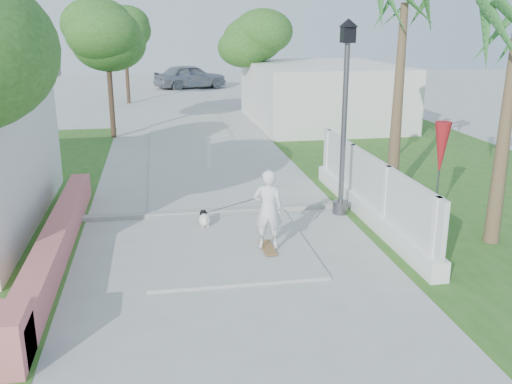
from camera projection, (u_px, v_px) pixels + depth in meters
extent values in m
plane|color=#B7B7B2|center=(262.00, 351.00, 7.87)|extent=(90.00, 90.00, 0.00)
cube|color=#B7B7B2|center=(185.00, 118.00, 26.75)|extent=(3.20, 36.00, 0.06)
cube|color=#999993|center=(216.00, 211.00, 13.52)|extent=(6.50, 0.25, 0.10)
cube|color=#2E5E1D|center=(449.00, 178.00, 16.58)|extent=(8.00, 20.00, 0.01)
cube|color=#DB7071|center=(57.00, 241.00, 11.02)|extent=(0.45, 8.00, 0.60)
cube|color=#DB7071|center=(10.00, 339.00, 7.41)|extent=(0.45, 0.80, 0.80)
cube|color=white|center=(368.00, 211.00, 13.10)|extent=(0.35, 7.00, 0.40)
cube|color=white|center=(370.00, 179.00, 12.88)|extent=(0.10, 7.00, 1.10)
cube|color=white|center=(435.00, 238.00, 9.92)|extent=(0.14, 0.14, 1.50)
cube|color=white|center=(386.00, 201.00, 12.00)|extent=(0.14, 0.14, 1.50)
cube|color=white|center=(352.00, 174.00, 14.07)|extent=(0.14, 0.14, 1.50)
cube|color=white|center=(328.00, 156.00, 15.96)|extent=(0.14, 0.14, 1.50)
cube|color=silver|center=(321.00, 93.00, 25.48)|extent=(6.00, 8.00, 2.60)
cylinder|color=#59595E|center=(340.00, 207.00, 13.50)|extent=(0.36, 0.36, 0.30)
cylinder|color=#59595E|center=(344.00, 130.00, 12.97)|extent=(0.12, 0.12, 4.00)
cube|color=black|center=(348.00, 35.00, 12.37)|extent=(0.28, 0.28, 0.35)
cone|color=black|center=(349.00, 23.00, 12.30)|extent=(0.44, 0.44, 0.18)
cylinder|color=white|center=(209.00, 155.00, 17.20)|extent=(0.12, 0.12, 1.00)
sphere|color=white|center=(208.00, 138.00, 17.06)|extent=(0.14, 0.14, 0.14)
cylinder|color=#59595E|center=(438.00, 180.00, 12.63)|extent=(0.04, 0.04, 2.00)
cone|color=#AC1821|center=(441.00, 149.00, 12.43)|extent=(0.36, 0.36, 1.20)
cylinder|color=#4C3826|center=(110.00, 88.00, 21.93)|extent=(0.20, 0.20, 3.85)
ellipsoid|color=#275718|center=(107.00, 44.00, 21.46)|extent=(3.40, 3.40, 2.55)
ellipsoid|color=#275718|center=(112.00, 34.00, 21.21)|extent=(2.89, 2.89, 2.18)
ellipsoid|color=#275718|center=(101.00, 24.00, 21.42)|extent=(2.55, 2.55, 1.90)
cylinder|color=#4C3826|center=(252.00, 80.00, 26.78)|extent=(0.20, 0.20, 3.50)
ellipsoid|color=#275718|center=(252.00, 47.00, 26.35)|extent=(3.00, 3.00, 2.25)
ellipsoid|color=#275718|center=(257.00, 39.00, 26.10)|extent=(2.55, 2.55, 1.92)
ellipsoid|color=#275718|center=(247.00, 31.00, 26.31)|extent=(2.25, 2.25, 1.68)
cylinder|color=#4C3826|center=(127.00, 68.00, 31.41)|extent=(0.20, 0.20, 3.85)
ellipsoid|color=#275718|center=(125.00, 37.00, 30.93)|extent=(3.20, 3.20, 2.40)
ellipsoid|color=#275718|center=(128.00, 31.00, 30.68)|extent=(2.72, 2.72, 2.05)
ellipsoid|color=#275718|center=(120.00, 24.00, 30.89)|extent=(2.40, 2.40, 1.79)
cone|color=brown|center=(398.00, 105.00, 14.08)|extent=(0.32, 0.32, 4.80)
cone|color=brown|center=(503.00, 142.00, 11.18)|extent=(0.32, 0.32, 4.20)
cube|color=olive|center=(268.00, 247.00, 11.25)|extent=(0.39, 0.85, 0.02)
imported|color=silver|center=(268.00, 209.00, 11.03)|extent=(0.64, 0.49, 1.57)
cylinder|color=gray|center=(267.00, 256.00, 10.98)|extent=(0.03, 0.06, 0.06)
cylinder|color=gray|center=(274.00, 256.00, 11.00)|extent=(0.03, 0.06, 0.06)
cylinder|color=gray|center=(261.00, 245.00, 11.53)|extent=(0.03, 0.06, 0.06)
cylinder|color=gray|center=(269.00, 244.00, 11.56)|extent=(0.03, 0.06, 0.06)
ellipsoid|color=white|center=(205.00, 220.00, 12.50)|extent=(0.27, 0.42, 0.26)
sphere|color=black|center=(203.00, 214.00, 12.66)|extent=(0.17, 0.17, 0.17)
sphere|color=white|center=(203.00, 213.00, 12.74)|extent=(0.08, 0.08, 0.08)
cone|color=black|center=(201.00, 210.00, 12.63)|extent=(0.05, 0.05, 0.06)
cone|color=black|center=(205.00, 210.00, 12.65)|extent=(0.05, 0.05, 0.06)
cylinder|color=white|center=(202.00, 224.00, 12.62)|extent=(0.04, 0.04, 0.12)
cylinder|color=white|center=(207.00, 224.00, 12.65)|extent=(0.04, 0.04, 0.12)
cylinder|color=white|center=(203.00, 227.00, 12.44)|extent=(0.04, 0.04, 0.12)
cylinder|color=white|center=(208.00, 227.00, 12.46)|extent=(0.04, 0.04, 0.12)
cylinder|color=white|center=(206.00, 220.00, 12.30)|extent=(0.03, 0.10, 0.10)
imported|color=#ABAEB3|center=(190.00, 76.00, 38.65)|extent=(5.25, 3.53, 1.66)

